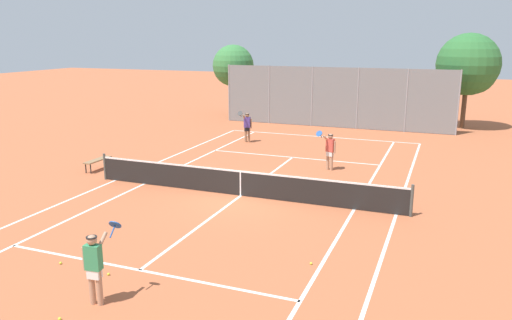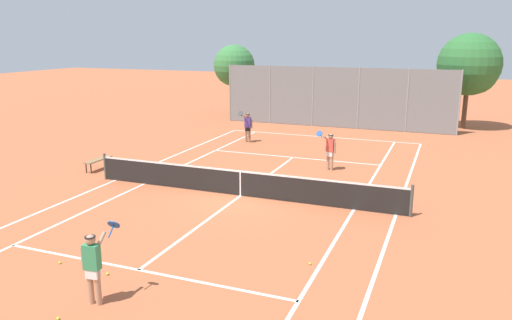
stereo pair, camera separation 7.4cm
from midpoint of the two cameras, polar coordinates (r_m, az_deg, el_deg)
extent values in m
plane|color=#B25B38|center=(18.21, -1.67, -4.11)|extent=(120.00, 120.00, 0.00)
cube|color=silver|center=(29.18, 7.56, 2.67)|extent=(11.00, 0.10, 0.01)
cube|color=silver|center=(20.90, -15.69, -2.24)|extent=(0.10, 23.80, 0.01)
cube|color=silver|center=(16.92, 15.81, -6.06)|extent=(0.10, 23.80, 0.01)
cube|color=silver|center=(20.12, -12.56, -2.67)|extent=(0.10, 23.80, 0.01)
cube|color=silver|center=(17.09, 11.23, -5.59)|extent=(0.10, 23.80, 0.01)
cube|color=silver|center=(12.99, -13.09, -12.14)|extent=(8.26, 0.10, 0.01)
cube|color=silver|center=(24.00, 4.34, 0.31)|extent=(8.26, 0.10, 0.01)
cube|color=silver|center=(18.20, -1.67, -4.10)|extent=(0.10, 12.80, 0.01)
cylinder|color=#474C47|center=(21.04, -16.76, -0.71)|extent=(0.10, 0.10, 1.07)
cylinder|color=#474C47|center=(16.72, 17.47, -4.49)|extent=(0.10, 0.10, 1.07)
cube|color=black|center=(18.07, -1.68, -2.71)|extent=(11.90, 0.02, 0.89)
cube|color=white|center=(17.94, -1.69, -1.31)|extent=(11.90, 0.03, 0.06)
cube|color=white|center=(18.07, -1.68, -2.77)|extent=(0.05, 0.03, 0.89)
cylinder|color=tan|center=(11.62, -18.21, -13.52)|extent=(0.13, 0.13, 0.82)
cylinder|color=tan|center=(11.53, -17.43, -13.68)|extent=(0.13, 0.13, 0.82)
cube|color=white|center=(11.43, -17.95, -12.13)|extent=(0.30, 0.21, 0.24)
cube|color=#338C59|center=(11.28, -18.09, -10.48)|extent=(0.36, 0.24, 0.56)
sphere|color=tan|center=(11.13, -18.24, -8.65)|extent=(0.22, 0.22, 0.22)
cylinder|color=black|center=(11.11, -18.26, -8.33)|extent=(0.23, 0.23, 0.02)
cylinder|color=tan|center=(11.42, -19.01, -10.58)|extent=(0.08, 0.08, 0.52)
cylinder|color=tan|center=(11.21, -17.24, -8.96)|extent=(0.13, 0.46, 0.35)
cylinder|color=#1E4C99|center=(11.29, -16.04, -7.83)|extent=(0.06, 0.25, 0.22)
cylinder|color=#1E4C99|center=(11.35, -15.77, -7.11)|extent=(0.30, 0.23, 0.23)
cylinder|color=#936B4C|center=(27.34, -0.68, 2.90)|extent=(0.13, 0.13, 0.82)
cylinder|color=#936B4C|center=(27.38, -1.04, 2.91)|extent=(0.13, 0.13, 0.82)
cube|color=black|center=(27.30, -0.86, 3.59)|extent=(0.30, 0.22, 0.24)
cube|color=#4C388C|center=(27.24, -0.86, 4.33)|extent=(0.36, 0.24, 0.56)
sphere|color=#936B4C|center=(27.17, -0.87, 5.14)|extent=(0.22, 0.22, 0.22)
cylinder|color=black|center=(27.16, -0.87, 5.28)|extent=(0.23, 0.23, 0.02)
cylinder|color=#936B4C|center=(27.19, -0.41, 4.19)|extent=(0.08, 0.08, 0.52)
cylinder|color=#936B4C|center=(27.09, -1.21, 4.90)|extent=(0.14, 0.46, 0.35)
cylinder|color=black|center=(26.85, -1.63, 5.16)|extent=(0.06, 0.25, 0.22)
cylinder|color=black|center=(26.72, -1.70, 5.36)|extent=(0.30, 0.23, 0.23)
cylinder|color=tan|center=(21.76, 8.75, -0.13)|extent=(0.13, 0.13, 0.82)
cylinder|color=tan|center=(21.85, 8.34, -0.06)|extent=(0.13, 0.13, 0.82)
cube|color=white|center=(21.73, 8.57, 0.75)|extent=(0.32, 0.25, 0.24)
cube|color=#D84C3F|center=(21.65, 8.61, 1.67)|extent=(0.38, 0.29, 0.56)
sphere|color=tan|center=(21.57, 8.64, 2.69)|extent=(0.22, 0.22, 0.22)
cylinder|color=black|center=(21.56, 8.65, 2.86)|extent=(0.23, 0.23, 0.02)
cylinder|color=tan|center=(21.56, 9.11, 1.44)|extent=(0.08, 0.08, 0.52)
cylinder|color=tan|center=(21.54, 8.15, 2.41)|extent=(0.21, 0.46, 0.35)
cylinder|color=#1E4C99|center=(21.35, 7.51, 2.77)|extent=(0.10, 0.25, 0.22)
cylinder|color=#1E4C99|center=(21.23, 7.35, 3.02)|extent=(0.32, 0.27, 0.23)
sphere|color=#D1DB33|center=(20.62, -8.22, -1.99)|extent=(0.07, 0.07, 0.07)
sphere|color=#D1DB33|center=(11.42, -21.50, -16.49)|extent=(0.07, 0.07, 0.07)
sphere|color=#D1DB33|center=(13.00, 6.35, -11.68)|extent=(0.07, 0.07, 0.07)
sphere|color=#D1DB33|center=(13.89, -21.37, -10.87)|extent=(0.07, 0.07, 0.07)
sphere|color=#D1DB33|center=(12.92, -16.45, -12.37)|extent=(0.07, 0.07, 0.07)
cube|color=olive|center=(22.70, -17.52, 0.03)|extent=(0.36, 1.50, 0.05)
cylinder|color=#262626|center=(23.16, -16.26, -0.20)|extent=(0.05, 0.05, 0.41)
cylinder|color=#262626|center=(22.20, -18.25, -0.94)|extent=(0.05, 0.05, 0.41)
cylinder|color=#262626|center=(23.31, -16.75, -0.14)|extent=(0.05, 0.05, 0.41)
cylinder|color=#262626|center=(22.36, -18.75, -0.88)|extent=(0.05, 0.05, 0.41)
cylinder|color=gray|center=(34.36, -2.94, 7.66)|extent=(0.08, 0.08, 3.81)
cylinder|color=gray|center=(33.27, 1.68, 7.47)|extent=(0.08, 0.08, 3.81)
cylinder|color=gray|center=(32.40, 6.58, 7.21)|extent=(0.08, 0.08, 3.81)
cylinder|color=gray|center=(31.78, 11.70, 6.89)|extent=(0.08, 0.08, 3.81)
cylinder|color=gray|center=(31.42, 16.97, 6.50)|extent=(0.08, 0.08, 3.81)
cylinder|color=gray|center=(31.32, 22.32, 6.04)|extent=(0.08, 0.08, 3.81)
cube|color=slate|center=(32.06, 9.11, 7.06)|extent=(14.59, 0.02, 3.77)
cylinder|color=brown|center=(36.92, -2.41, 7.13)|extent=(0.28, 0.28, 2.57)
sphere|color=#387A3D|center=(36.72, -2.45, 10.74)|extent=(2.98, 2.98, 2.98)
sphere|color=#387A3D|center=(37.15, -2.98, 10.19)|extent=(1.88, 1.88, 1.88)
cylinder|color=brown|center=(34.05, 22.82, 5.56)|extent=(0.29, 0.29, 2.65)
sphere|color=#2D6B33|center=(33.81, 23.24, 10.01)|extent=(3.81, 3.81, 3.81)
sphere|color=#2D6B33|center=(34.21, 23.84, 9.18)|extent=(2.73, 2.73, 2.73)
camera|label=1|loc=(0.04, -89.89, 0.03)|focal=35.00mm
camera|label=2|loc=(0.04, 90.11, -0.03)|focal=35.00mm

